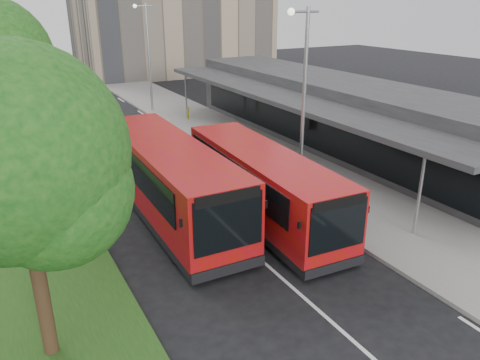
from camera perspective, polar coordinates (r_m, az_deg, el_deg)
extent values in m
plane|color=black|center=(17.59, -0.24, -7.31)|extent=(120.00, 120.00, 0.00)
cube|color=gray|center=(37.10, -6.95, 8.04)|extent=(5.00, 80.00, 0.15)
cube|color=silver|center=(30.69, -13.80, 4.68)|extent=(0.12, 70.00, 0.01)
cube|color=silver|center=(17.85, 12.34, -7.37)|extent=(0.12, 2.00, 0.01)
cube|color=silver|center=(22.22, 2.31, -1.02)|extent=(0.12, 2.00, 0.01)
cube|color=silver|center=(27.22, -4.21, 3.16)|extent=(0.12, 2.00, 0.01)
cube|color=silver|center=(32.56, -8.68, 5.98)|extent=(0.12, 2.00, 0.01)
cube|color=silver|center=(38.09, -11.89, 7.98)|extent=(0.12, 2.00, 0.01)
cube|color=silver|center=(43.75, -14.31, 9.45)|extent=(0.12, 2.00, 0.01)
cube|color=silver|center=(49.49, -16.18, 10.57)|extent=(0.12, 2.00, 0.01)
cube|color=silver|center=(55.28, -17.67, 11.45)|extent=(0.12, 2.00, 0.01)
cube|color=silver|center=(61.12, -18.88, 12.15)|extent=(0.12, 2.00, 0.01)
cube|color=#29292C|center=(29.07, 11.45, 8.03)|extent=(5.00, 26.00, 4.00)
cube|color=black|center=(27.64, 7.34, 6.76)|extent=(0.06, 24.00, 2.20)
cube|color=#29292C|center=(26.55, 5.23, 10.01)|extent=(2.80, 26.00, 0.25)
cylinder|color=gray|center=(18.27, 20.99, -1.95)|extent=(0.12, 0.12, 3.30)
cylinder|color=gray|center=(35.83, -6.60, 10.17)|extent=(0.12, 0.12, 3.30)
cylinder|color=#382716|center=(12.43, -23.09, -12.25)|extent=(0.36, 0.36, 3.78)
sphere|color=#134914|center=(11.03, -25.62, 2.96)|extent=(4.81, 4.81, 4.81)
sphere|color=#134914|center=(10.96, -21.66, -1.32)|extent=(3.44, 3.44, 3.44)
cylinder|color=#382716|center=(23.44, -26.77, 3.35)|extent=(0.36, 0.36, 4.25)
sphere|color=#134914|center=(22.47, -26.39, 10.39)|extent=(3.86, 3.86, 3.86)
cylinder|color=gray|center=(19.88, 7.74, 8.66)|extent=(0.16, 0.16, 8.00)
cylinder|color=gray|center=(19.31, 7.81, 19.68)|extent=(1.40, 0.10, 0.10)
sphere|color=silver|center=(18.96, 6.25, 19.72)|extent=(0.28, 0.28, 0.28)
cylinder|color=gray|center=(37.67, -11.03, 14.31)|extent=(0.16, 0.16, 8.00)
cylinder|color=gray|center=(37.37, -11.77, 20.06)|extent=(1.40, 0.10, 0.10)
sphere|color=silver|center=(37.19, -12.71, 19.99)|extent=(0.28, 0.28, 0.28)
cube|color=#AC091A|center=(18.71, 2.73, -0.25)|extent=(2.83, 9.92, 2.48)
cube|color=black|center=(19.18, 2.67, -3.62)|extent=(2.86, 9.95, 0.28)
cube|color=black|center=(14.84, 11.89, -5.56)|extent=(2.10, 0.16, 1.64)
cube|color=black|center=(22.79, -3.18, 4.75)|extent=(2.06, 0.15, 1.22)
cube|color=black|center=(18.28, -0.94, 0.75)|extent=(0.48, 8.41, 1.12)
cube|color=black|center=(19.34, 5.46, 1.81)|extent=(0.48, 8.41, 1.12)
cube|color=black|center=(15.53, 11.51, -10.36)|extent=(2.34, 0.20, 0.33)
cube|color=black|center=(14.50, 12.14, -2.77)|extent=(1.96, 0.14, 0.33)
cube|color=black|center=(14.19, 7.22, -5.50)|extent=(0.08, 0.08, 0.23)
cube|color=black|center=(15.66, 15.32, -3.47)|extent=(0.08, 0.08, 0.23)
cylinder|color=black|center=(16.26, 4.98, -8.25)|extent=(0.32, 0.85, 0.84)
cylinder|color=black|center=(17.24, 10.64, -6.74)|extent=(0.32, 0.85, 0.84)
cylinder|color=black|center=(21.41, -3.69, -0.73)|extent=(0.32, 0.85, 0.84)
cylinder|color=black|center=(22.17, 1.00, 0.09)|extent=(0.32, 0.85, 0.84)
cube|color=#AC091A|center=(19.02, -8.70, 0.42)|extent=(2.79, 10.89, 2.74)
cube|color=black|center=(19.53, -8.48, -3.26)|extent=(2.81, 10.91, 0.31)
cube|color=black|center=(14.27, -1.40, -5.36)|extent=(2.32, 0.09, 1.81)
cube|color=black|center=(23.87, -13.15, 5.49)|extent=(2.27, 0.09, 1.34)
cube|color=black|center=(18.79, -12.86, 1.45)|extent=(0.23, 9.29, 1.24)
cube|color=black|center=(19.56, -5.46, 2.68)|extent=(0.23, 9.29, 1.24)
cube|color=black|center=(15.05, -1.33, -10.83)|extent=(2.58, 0.13, 0.36)
cube|color=black|center=(13.89, -1.41, -2.13)|extent=(2.17, 0.08, 0.36)
cube|color=black|center=(13.84, -7.22, -5.23)|extent=(0.08, 0.08, 0.26)
cube|color=black|center=(14.97, 3.17, -2.98)|extent=(0.08, 0.08, 0.26)
cylinder|color=black|center=(16.21, -7.90, -8.31)|extent=(0.33, 0.93, 0.93)
cylinder|color=black|center=(16.95, -0.97, -6.71)|extent=(0.33, 0.93, 0.93)
cylinder|color=black|center=(22.36, -14.15, -0.27)|extent=(0.33, 0.93, 0.93)
cylinder|color=black|center=(22.90, -8.91, 0.65)|extent=(0.33, 0.93, 0.93)
cylinder|color=#361F16|center=(28.78, -2.26, 5.56)|extent=(0.67, 0.67, 1.02)
cylinder|color=yellow|center=(34.78, -6.35, 8.06)|extent=(0.19, 0.19, 0.88)
imported|color=#56160C|center=(53.34, -18.89, 11.62)|extent=(2.48, 3.69, 1.17)
imported|color=navy|center=(58.04, -23.11, 11.72)|extent=(1.95, 3.46, 1.08)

